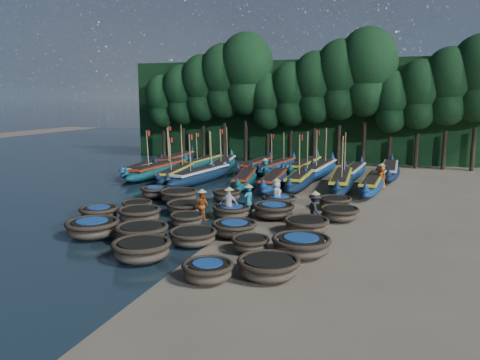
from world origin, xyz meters
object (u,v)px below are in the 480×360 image
(long_boat_12, at_px, (255,165))
(long_boat_11, at_px, (223,165))
(long_boat_14, at_px, (305,166))
(fisherman_2, at_px, (202,204))
(coracle_21, at_px, (179,196))
(coracle_19, at_px, (340,213))
(coracle_24, at_px, (335,202))
(fisherman_3, at_px, (315,209))
(long_boat_2, at_px, (176,173))
(coracle_17, at_px, (232,211))
(long_boat_7, at_px, (341,181))
(coracle_5, at_px, (92,228))
(coracle_13, at_px, (234,228))
(coracle_4, at_px, (268,267))
(coracle_14, at_px, (306,225))
(coracle_2, at_px, (142,249))
(long_boat_8, at_px, (372,184))
(coracle_20, at_px, (155,192))
(long_boat_0, at_px, (144,169))
(long_boat_16, at_px, (354,172))
(coracle_9, at_px, (301,245))
(long_boat_17, at_px, (390,171))
(long_boat_4, at_px, (245,179))
(coracle_7, at_px, (193,237))
(fisherman_4, at_px, (229,203))
(coracle_10, at_px, (99,213))
(coracle_22, at_px, (227,195))
(coracle_18, at_px, (274,210))
(coracle_16, at_px, (185,208))
(coracle_3, at_px, (208,271))
(fisherman_0, at_px, (276,193))
(coracle_15, at_px, (137,206))
(fisherman_5, at_px, (265,169))
(coracle_11, at_px, (139,215))
(long_boat_3, at_px, (201,175))
(long_boat_9, at_px, (176,160))
(coracle_12, at_px, (187,220))
(long_boat_13, at_px, (277,166))
(long_boat_6, at_px, (302,178))
(coracle_8, at_px, (250,244))

(long_boat_12, bearing_deg, long_boat_11, -155.25)
(long_boat_14, relative_size, fisherman_2, 5.10)
(coracle_21, bearing_deg, coracle_19, -6.72)
(coracle_24, relative_size, fisherman_3, 1.14)
(long_boat_2, height_order, long_boat_14, long_boat_2)
(coracle_17, bearing_deg, long_boat_7, 64.47)
(coracle_5, bearing_deg, coracle_13, 19.98)
(coracle_4, bearing_deg, coracle_14, 87.50)
(coracle_2, distance_m, long_boat_8, 18.67)
(coracle_20, relative_size, long_boat_0, 0.26)
(coracle_17, relative_size, coracle_21, 0.85)
(long_boat_2, bearing_deg, long_boat_16, 14.61)
(coracle_9, relative_size, coracle_19, 1.32)
(coracle_9, height_order, long_boat_17, long_boat_17)
(long_boat_4, height_order, fisherman_3, fisherman_3)
(coracle_7, relative_size, coracle_17, 1.12)
(fisherman_4, bearing_deg, long_boat_7, -120.57)
(coracle_10, bearing_deg, coracle_22, 55.59)
(coracle_18, height_order, coracle_22, coracle_18)
(coracle_14, relative_size, coracle_16, 0.87)
(coracle_3, xyz_separation_m, coracle_20, (-8.41, 11.59, 0.01))
(long_boat_14, height_order, fisherman_0, fisherman_0)
(coracle_15, xyz_separation_m, long_boat_2, (-2.45, 9.89, 0.18))
(coracle_19, bearing_deg, coracle_22, 160.83)
(coracle_24, bearing_deg, coracle_7, -119.76)
(coracle_16, xyz_separation_m, long_boat_17, (10.40, 15.88, 0.20))
(long_boat_14, bearing_deg, long_boat_12, -168.87)
(long_boat_17, distance_m, fisherman_5, 10.02)
(coracle_11, bearing_deg, coracle_14, 6.21)
(coracle_13, xyz_separation_m, long_boat_8, (5.46, 12.71, 0.17))
(coracle_19, height_order, long_boat_12, long_boat_12)
(coracle_19, relative_size, fisherman_0, 1.07)
(coracle_3, distance_m, fisherman_5, 20.38)
(coracle_9, bearing_deg, coracle_2, -156.18)
(coracle_24, bearing_deg, long_boat_16, 89.59)
(coracle_20, height_order, fisherman_2, fisherman_2)
(coracle_11, relative_size, long_boat_3, 0.26)
(long_boat_8, distance_m, long_boat_11, 13.52)
(coracle_3, relative_size, coracle_5, 0.73)
(coracle_22, height_order, fisherman_0, fisherman_0)
(long_boat_9, bearing_deg, long_boat_4, -41.43)
(coracle_18, bearing_deg, coracle_12, -139.72)
(long_boat_9, height_order, long_boat_13, long_boat_9)
(coracle_4, bearing_deg, long_boat_6, 97.27)
(coracle_8, distance_m, long_boat_17, 21.38)
(coracle_4, relative_size, coracle_9, 0.87)
(coracle_15, distance_m, long_boat_13, 16.80)
(long_boat_7, bearing_deg, coracle_22, -139.71)
(fisherman_2, bearing_deg, coracle_4, 143.58)
(coracle_14, bearing_deg, fisherman_4, 163.11)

